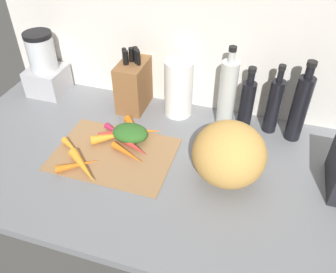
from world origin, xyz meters
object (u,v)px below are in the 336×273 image
object	(u,v)px
carrot_4	(116,132)
bottle_3	(300,107)
carrot_9	(78,165)
winter_squash	(229,154)
cutting_board	(114,154)
paper_towel_roll	(179,88)
bottle_1	(247,102)
carrot_1	(144,131)
carrot_2	(134,129)
carrot_0	(120,132)
bottle_2	(274,105)
knife_block	(134,84)
carrot_8	(83,167)
blender_appliance	(45,68)
carrot_3	(71,147)
carrot_7	(128,153)
carrot_5	(134,147)
carrot_6	(113,136)
bottle_0	(227,94)

from	to	relation	value
carrot_4	bottle_3	world-z (taller)	bottle_3
carrot_9	winter_squash	bearing A→B (deg)	13.08
cutting_board	carrot_9	world-z (taller)	carrot_9
paper_towel_roll	bottle_1	xyz separation A→B (cm)	(26.48, 0.73, -1.53)
carrot_1	carrot_2	world-z (taller)	carrot_2
carrot_0	bottle_2	size ratio (longest dim) A/B	0.58
knife_block	carrot_8	bearing A→B (deg)	-92.34
blender_appliance	carrot_1	bearing A→B (deg)	-18.26
carrot_3	carrot_7	bearing A→B (deg)	7.85
carrot_1	carrot_7	distance (cm)	13.14
carrot_2	paper_towel_roll	bearing A→B (deg)	56.79
carrot_5	paper_towel_roll	distance (cm)	30.24
carrot_6	bottle_3	bearing A→B (deg)	19.77
winter_squash	bottle_2	distance (cm)	32.13
carrot_1	carrot_8	xyz separation A→B (cm)	(-12.17, -24.07, 0.31)
carrot_5	knife_block	bearing A→B (deg)	111.10
cutting_board	carrot_4	xyz separation A→B (cm)	(-3.34, 9.72, 1.53)
carrot_0	blender_appliance	distance (cm)	47.05
cutting_board	carrot_5	world-z (taller)	carrot_5
carrot_5	carrot_6	bearing A→B (deg)	162.76
carrot_5	bottle_1	bearing A→B (deg)	39.36
cutting_board	bottle_1	size ratio (longest dim) A/B	1.70
winter_squash	carrot_6	bearing A→B (deg)	172.35
carrot_0	carrot_3	distance (cm)	18.34
carrot_4	carrot_7	xyz separation A→B (cm)	(8.80, -9.78, 0.04)
carrot_6	blender_appliance	bearing A→B (deg)	150.34
carrot_2	knife_block	xyz separation A→B (cm)	(-6.59, 17.48, 7.95)
bottle_1	bottle_2	bearing A→B (deg)	-6.20
carrot_3	winter_squash	xyz separation A→B (cm)	(54.43, 3.54, 8.37)
carrot_5	carrot_8	world-z (taller)	carrot_8
paper_towel_roll	carrot_7	bearing A→B (deg)	-106.00
carrot_5	bottle_0	size ratio (longest dim) A/B	0.41
bottle_3	bottle_1	bearing A→B (deg)	170.20
carrot_1	paper_towel_roll	distance (cm)	21.91
bottle_2	carrot_1	bearing A→B (deg)	-158.07
carrot_5	carrot_2	bearing A→B (deg)	111.93
bottle_1	carrot_7	bearing A→B (deg)	-137.97
carrot_1	winter_squash	xyz separation A→B (cm)	(33.14, -12.37, 8.15)
bottle_1	winter_squash	bearing A→B (deg)	-92.54
carrot_9	carrot_3	bearing A→B (deg)	131.19
carrot_1	bottle_3	xyz separation A→B (cm)	(52.78, 15.69, 11.32)
bottle_0	carrot_1	bearing A→B (deg)	-149.24
paper_towel_roll	bottle_0	distance (cm)	19.35
carrot_6	winter_squash	size ratio (longest dim) A/B	0.69
carrot_4	paper_towel_roll	bearing A→B (deg)	50.38
carrot_1	carrot_8	world-z (taller)	carrot_8
knife_block	carrot_1	bearing A→B (deg)	-58.91
carrot_2	paper_towel_roll	world-z (taller)	paper_towel_roll
knife_block	bottle_3	size ratio (longest dim) A/B	0.81
carrot_9	carrot_5	bearing A→B (deg)	43.69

